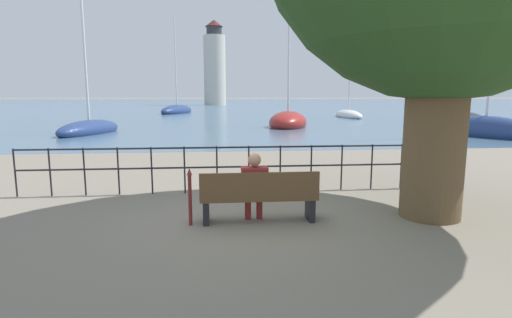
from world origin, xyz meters
name	(u,v)px	position (x,y,z in m)	size (l,w,h in m)	color
ground_plane	(259,221)	(0.00, 0.00, 0.00)	(1000.00, 1000.00, 0.00)	gray
harbor_water	(219,101)	(0.00, 158.90, 0.00)	(600.00, 300.00, 0.01)	slate
park_bench	(259,197)	(0.00, -0.07, 0.44)	(2.01, 0.45, 0.90)	brown
seated_person_left	(254,184)	(-0.07, 0.01, 0.66)	(0.45, 0.35, 1.20)	maroon
promenade_railing	(249,162)	(0.00, 2.19, 0.69)	(10.07, 0.04, 1.05)	black
closed_umbrella	(190,194)	(-1.16, -0.10, 0.54)	(0.09, 0.09, 0.98)	maroon
sailboat_0	(288,122)	(4.24, 21.06, 0.34)	(3.91, 5.56, 7.71)	maroon
sailboat_1	(90,129)	(-8.07, 17.22, 0.29)	(3.14, 5.84, 8.80)	navy
sailboat_2	(463,119)	(19.84, 25.14, 0.29)	(4.47, 8.48, 10.11)	black
sailboat_3	(348,115)	(12.60, 33.07, 0.28)	(1.80, 6.84, 9.28)	white
sailboat_4	(177,111)	(-5.75, 44.55, 0.36)	(4.62, 7.91, 12.30)	navy
sailboat_5	(485,130)	(13.50, 13.27, 0.38)	(3.71, 5.63, 10.42)	navy
harbor_lighthouse	(215,66)	(-1.18, 92.31, 9.33)	(5.23, 5.23, 20.07)	beige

